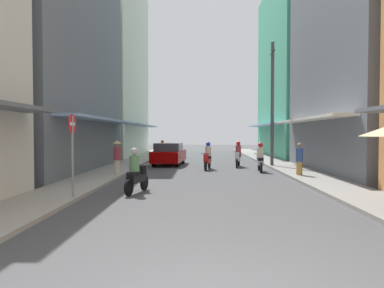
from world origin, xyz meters
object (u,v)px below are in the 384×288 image
motorbike_silver (260,159)px  pedestrian_foreground (299,160)px  utility_pole (272,104)px  street_sign_no_entry (72,145)px  motorbike_black (137,173)px  motorbike_white (238,156)px  pedestrian_midway (117,156)px  motorbike_red (208,157)px  parked_car (169,154)px  motorbike_orange (163,152)px

motorbike_silver → pedestrian_foreground: 2.81m
utility_pole → street_sign_no_entry: (-8.24, -10.92, -2.15)m
motorbike_black → pedestrian_foreground: bearing=33.3°
motorbike_white → pedestrian_midway: (-6.38, -4.54, 0.27)m
motorbike_white → motorbike_silver: bearing=-71.2°
motorbike_silver → pedestrian_midway: size_ratio=1.05×
utility_pole → motorbike_red: bearing=-159.5°
pedestrian_midway → street_sign_no_entry: bearing=-88.3°
pedestrian_foreground → pedestrian_midway: bearing=176.6°
parked_car → utility_pole: 7.26m
motorbike_white → pedestrian_midway: bearing=-144.5°
motorbike_black → pedestrian_midway: bearing=110.4°
street_sign_no_entry → motorbike_red: bearing=65.6°
motorbike_orange → utility_pole: utility_pole is taller
motorbike_red → street_sign_no_entry: size_ratio=0.68×
motorbike_red → motorbike_orange: 6.96m
motorbike_white → utility_pole: 3.77m
motorbike_black → utility_pole: utility_pole is taller
parked_car → pedestrian_foreground: pedestrian_foreground is taller
motorbike_black → utility_pole: (6.56, 9.44, 3.16)m
motorbike_orange → parked_car: size_ratio=0.43×
pedestrian_midway → street_sign_no_entry: 6.53m
pedestrian_foreground → motorbike_white: bearing=114.7°
motorbike_orange → pedestrian_midway: bearing=-97.8°
motorbike_red → pedestrian_midway: pedestrian_midway is taller
motorbike_white → motorbike_black: (-4.51, -9.55, 0.00)m
motorbike_orange → pedestrian_foreground: bearing=-52.3°
motorbike_white → utility_pole: (2.05, -0.11, 3.16)m
parked_car → pedestrian_foreground: (6.68, -6.30, 0.07)m
pedestrian_midway → utility_pole: size_ratio=0.23×
motorbike_silver → utility_pole: size_ratio=0.24×
motorbike_white → parked_car: (-4.35, 1.24, 0.04)m
motorbike_orange → pedestrian_foreground: size_ratio=1.11×
motorbike_silver → pedestrian_foreground: (1.43, -2.42, 0.11)m
pedestrian_midway → motorbike_orange: bearing=82.2°
motorbike_orange → street_sign_no_entry: street_sign_no_entry is taller
motorbike_silver → pedestrian_midway: 7.53m
pedestrian_foreground → motorbike_black: bearing=-146.7°
motorbike_red → motorbike_white: size_ratio=1.00×
motorbike_orange → pedestrian_foreground: 12.18m
motorbike_black → motorbike_red: bearing=71.8°
motorbike_red → pedestrian_midway: size_ratio=1.04×
utility_pole → motorbike_white: bearing=176.8°
motorbike_black → parked_car: (0.16, 10.79, 0.04)m
pedestrian_foreground → pedestrian_midway: pedestrian_midway is taller
motorbike_orange → pedestrian_midway: 9.21m
utility_pole → street_sign_no_entry: utility_pole is taller
motorbike_white → utility_pole: utility_pole is taller
pedestrian_foreground → utility_pole: size_ratio=0.21×
motorbike_orange → motorbike_silver: size_ratio=1.00×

